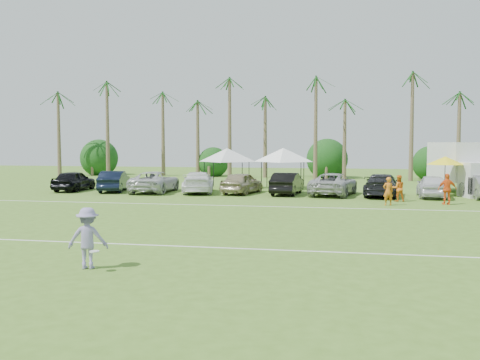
# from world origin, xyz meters

# --- Properties ---
(ground) EXTENTS (120.00, 120.00, 0.00)m
(ground) POSITION_xyz_m (0.00, 0.00, 0.00)
(ground) COLOR #477021
(ground) RESTS_ON ground
(field_lines) EXTENTS (80.00, 12.10, 0.01)m
(field_lines) POSITION_xyz_m (0.00, 8.00, 0.01)
(field_lines) COLOR white
(field_lines) RESTS_ON ground
(palm_tree_0) EXTENTS (2.40, 2.40, 8.90)m
(palm_tree_0) POSITION_xyz_m (-22.00, 38.00, 7.48)
(palm_tree_0) COLOR brown
(palm_tree_0) RESTS_ON ground
(palm_tree_1) EXTENTS (2.40, 2.40, 9.90)m
(palm_tree_1) POSITION_xyz_m (-17.00, 38.00, 8.35)
(palm_tree_1) COLOR brown
(palm_tree_1) RESTS_ON ground
(palm_tree_2) EXTENTS (2.40, 2.40, 10.90)m
(palm_tree_2) POSITION_xyz_m (-12.00, 38.00, 9.21)
(palm_tree_2) COLOR brown
(palm_tree_2) RESTS_ON ground
(palm_tree_3) EXTENTS (2.40, 2.40, 11.90)m
(palm_tree_3) POSITION_xyz_m (-8.00, 38.00, 10.06)
(palm_tree_3) COLOR brown
(palm_tree_3) RESTS_ON ground
(palm_tree_4) EXTENTS (2.40, 2.40, 8.90)m
(palm_tree_4) POSITION_xyz_m (-4.00, 38.00, 7.48)
(palm_tree_4) COLOR brown
(palm_tree_4) RESTS_ON ground
(palm_tree_5) EXTENTS (2.40, 2.40, 9.90)m
(palm_tree_5) POSITION_xyz_m (0.00, 38.00, 8.35)
(palm_tree_5) COLOR brown
(palm_tree_5) RESTS_ON ground
(palm_tree_6) EXTENTS (2.40, 2.40, 10.90)m
(palm_tree_6) POSITION_xyz_m (4.00, 38.00, 9.21)
(palm_tree_6) COLOR brown
(palm_tree_6) RESTS_ON ground
(palm_tree_7) EXTENTS (2.40, 2.40, 11.90)m
(palm_tree_7) POSITION_xyz_m (8.00, 38.00, 10.06)
(palm_tree_7) COLOR brown
(palm_tree_7) RESTS_ON ground
(palm_tree_8) EXTENTS (2.40, 2.40, 8.90)m
(palm_tree_8) POSITION_xyz_m (13.00, 38.00, 7.48)
(palm_tree_8) COLOR brown
(palm_tree_8) RESTS_ON ground
(palm_tree_9) EXTENTS (2.40, 2.40, 9.90)m
(palm_tree_9) POSITION_xyz_m (18.00, 38.00, 8.35)
(palm_tree_9) COLOR brown
(palm_tree_9) RESTS_ON ground
(bush_tree_0) EXTENTS (4.00, 4.00, 4.00)m
(bush_tree_0) POSITION_xyz_m (-19.00, 39.00, 1.80)
(bush_tree_0) COLOR brown
(bush_tree_0) RESTS_ON ground
(bush_tree_1) EXTENTS (4.00, 4.00, 4.00)m
(bush_tree_1) POSITION_xyz_m (-6.00, 39.00, 1.80)
(bush_tree_1) COLOR brown
(bush_tree_1) RESTS_ON ground
(bush_tree_2) EXTENTS (4.00, 4.00, 4.00)m
(bush_tree_2) POSITION_xyz_m (6.00, 39.00, 1.80)
(bush_tree_2) COLOR brown
(bush_tree_2) RESTS_ON ground
(bush_tree_3) EXTENTS (4.00, 4.00, 4.00)m
(bush_tree_3) POSITION_xyz_m (16.00, 39.00, 1.80)
(bush_tree_3) COLOR brown
(bush_tree_3) RESTS_ON ground
(sideline_player_a) EXTENTS (0.67, 0.53, 1.62)m
(sideline_player_a) POSITION_xyz_m (10.17, 15.89, 0.81)
(sideline_player_a) COLOR orange
(sideline_player_a) RESTS_ON ground
(sideline_player_b) EXTENTS (0.86, 0.72, 1.61)m
(sideline_player_b) POSITION_xyz_m (10.95, 18.10, 0.80)
(sideline_player_b) COLOR orange
(sideline_player_b) RESTS_ON ground
(sideline_player_c) EXTENTS (1.11, 0.58, 1.81)m
(sideline_player_c) POSITION_xyz_m (13.54, 16.87, 0.90)
(sideline_player_c) COLOR orange
(sideline_player_c) RESTS_ON ground
(box_truck) EXTENTS (4.12, 7.39, 3.60)m
(box_truck) POSITION_xyz_m (16.00, 24.28, 1.93)
(box_truck) COLOR silver
(box_truck) RESTS_ON ground
(canopy_tent_left) EXTENTS (4.53, 4.53, 3.67)m
(canopy_tent_left) POSITION_xyz_m (-1.29, 25.36, 3.14)
(canopy_tent_left) COLOR black
(canopy_tent_left) RESTS_ON ground
(canopy_tent_right) EXTENTS (4.56, 4.56, 3.69)m
(canopy_tent_right) POSITION_xyz_m (3.07, 25.67, 3.16)
(canopy_tent_right) COLOR black
(canopy_tent_right) RESTS_ON ground
(market_umbrella) EXTENTS (2.40, 2.40, 2.67)m
(market_umbrella) POSITION_xyz_m (14.26, 21.76, 2.40)
(market_umbrella) COLOR black
(market_umbrella) RESTS_ON ground
(frisbee_player) EXTENTS (1.24, 0.95, 1.74)m
(frisbee_player) POSITION_xyz_m (0.55, -1.60, 0.87)
(frisbee_player) COLOR #8A7FB4
(frisbee_player) RESTS_ON ground
(parked_car_0) EXTENTS (1.93, 4.50, 1.51)m
(parked_car_0) POSITION_xyz_m (-12.03, 21.03, 0.76)
(parked_car_0) COLOR black
(parked_car_0) RESTS_ON ground
(parked_car_1) EXTENTS (2.60, 4.84, 1.51)m
(parked_car_1) POSITION_xyz_m (-8.86, 21.10, 0.76)
(parked_car_1) COLOR black
(parked_car_1) RESTS_ON ground
(parked_car_2) EXTENTS (2.67, 5.52, 1.51)m
(parked_car_2) POSITION_xyz_m (-5.69, 21.00, 0.76)
(parked_car_2) COLOR #BCBEBF
(parked_car_2) RESTS_ON ground
(parked_car_3) EXTENTS (3.23, 5.56, 1.51)m
(parked_car_3) POSITION_xyz_m (-2.51, 21.22, 0.76)
(parked_car_3) COLOR white
(parked_car_3) RESTS_ON ground
(parked_car_4) EXTENTS (2.69, 4.72, 1.51)m
(parked_car_4) POSITION_xyz_m (0.66, 21.27, 0.76)
(parked_car_4) COLOR tan
(parked_car_4) RESTS_ON ground
(parked_car_5) EXTENTS (1.99, 4.72, 1.51)m
(parked_car_5) POSITION_xyz_m (3.83, 21.26, 0.76)
(parked_car_5) COLOR black
(parked_car_5) RESTS_ON ground
(parked_car_6) EXTENTS (3.50, 5.83, 1.51)m
(parked_car_6) POSITION_xyz_m (7.00, 21.31, 0.76)
(parked_car_6) COLOR #A8A8A9
(parked_car_6) RESTS_ON ground
(parked_car_7) EXTENTS (2.82, 5.46, 1.51)m
(parked_car_7) POSITION_xyz_m (10.18, 21.08, 0.76)
(parked_car_7) COLOR black
(parked_car_7) RESTS_ON ground
(parked_car_8) EXTENTS (2.09, 4.56, 1.51)m
(parked_car_8) POSITION_xyz_m (13.35, 20.95, 0.76)
(parked_car_8) COLOR silver
(parked_car_8) RESTS_ON ground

